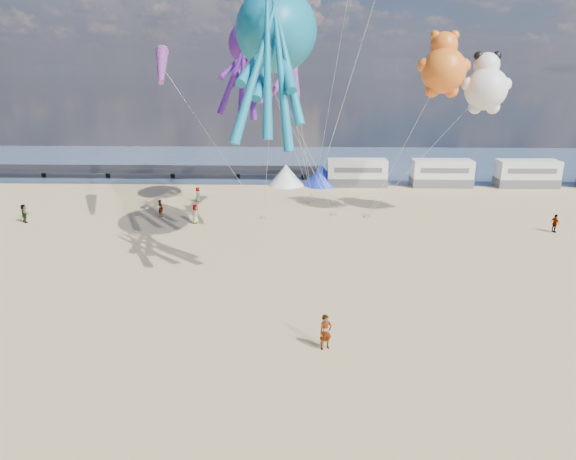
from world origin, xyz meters
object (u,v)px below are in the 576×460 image
object	(u,v)px
sandbag_b	(334,214)
sandbag_e	(312,202)
sandbag_a	(264,218)
motorhome_2	(527,174)
beachgoer_4	(24,213)
windsock_right	(294,76)
kite_teddy_orange	(443,71)
beachgoer_5	(161,208)
beachgoer_0	(195,214)
kite_octopus_purple	(251,44)
motorhome_0	(357,173)
tent_blue	(321,175)
tent_white	(286,175)
kite_panda	(486,89)
windsock_left	(162,66)
beachgoer_6	(198,195)
standing_person	(326,332)
sandbag_c	(367,216)
sandbag_d	(334,205)
kite_octopus_teal	(276,31)
motorhome_1	(441,173)
windsock_mid	(278,86)
beachgoer_3	(555,223)

from	to	relation	value
sandbag_b	sandbag_e	xyz separation A→B (m)	(-1.85, 4.33, 0.00)
sandbag_a	sandbag_b	xyz separation A→B (m)	(6.26, 1.37, 0.00)
motorhome_2	beachgoer_4	distance (m)	51.46
windsock_right	kite_teddy_orange	bearing A→B (deg)	12.85
beachgoer_4	beachgoer_5	world-z (taller)	beachgoer_4
beachgoer_0	kite_octopus_purple	world-z (taller)	kite_octopus_purple
motorhome_0	sandbag_e	distance (m)	9.74
kite_octopus_purple	tent_blue	bearing A→B (deg)	73.06
motorhome_0	sandbag_a	bearing A→B (deg)	-124.49
kite_teddy_orange	motorhome_2	bearing A→B (deg)	57.35
beachgoer_0	tent_white	bearing A→B (deg)	-2.69
kite_panda	windsock_left	xyz separation A→B (m)	(-25.87, -1.73, 1.77)
beachgoer_6	windsock_right	bearing A→B (deg)	-165.49
motorhome_0	sandbag_b	bearing A→B (deg)	-104.66
beachgoer_0	kite_panda	size ratio (longest dim) A/B	0.29
beachgoer_0	sandbag_e	size ratio (longest dim) A/B	3.31
sandbag_a	beachgoer_0	bearing A→B (deg)	-165.54
windsock_left	windsock_right	size ratio (longest dim) A/B	1.21
sandbag_e	kite_octopus_purple	xyz separation A→B (m)	(-5.44, -2.95, 14.59)
motorhome_2	kite_octopus_purple	world-z (taller)	kite_octopus_purple
standing_person	windsock_left	bearing A→B (deg)	96.42
tent_blue	kite_teddy_orange	size ratio (longest dim) A/B	0.66
motorhome_2	kite_panda	distance (m)	19.81
tent_white	sandbag_c	xyz separation A→B (m)	(7.73, -12.97, -1.09)
motorhome_2	sandbag_d	distance (m)	23.95
kite_octopus_purple	kite_panda	distance (m)	19.76
sandbag_c	kite_octopus_teal	size ratio (longest dim) A/B	0.04
standing_person	sandbag_c	bearing A→B (deg)	53.48
beachgoer_4	sandbag_a	xyz separation A→B (m)	(20.55, 1.60, -0.69)
beachgoer_6	sandbag_a	distance (m)	9.22
motorhome_1	beachgoer_4	size ratio (longest dim) A/B	4.11
standing_person	sandbag_a	size ratio (longest dim) A/B	3.49
tent_blue	sandbag_e	bearing A→B (deg)	-97.81
sandbag_c	kite_octopus_purple	bearing A→B (deg)	169.75
motorhome_0	kite_panda	bearing A→B (deg)	-58.04
sandbag_e	windsock_right	size ratio (longest dim) A/B	0.09
sandbag_a	kite_octopus_teal	distance (m)	17.17
windsock_mid	motorhome_1	bearing A→B (deg)	64.01
motorhome_1	sandbag_e	bearing A→B (deg)	-150.82
beachgoer_0	beachgoer_6	bearing A→B (deg)	32.27
tent_white	beachgoer_0	xyz separation A→B (m)	(-7.26, -15.34, -0.37)
tent_white	motorhome_1	bearing A→B (deg)	0.00
kite_octopus_purple	kite_teddy_orange	world-z (taller)	kite_octopus_purple
sandbag_e	kite_octopus_teal	bearing A→B (deg)	-101.13
windsock_mid	motorhome_2	bearing A→B (deg)	52.79
standing_person	sandbag_d	size ratio (longest dim) A/B	3.49
beachgoer_3	sandbag_b	bearing A→B (deg)	56.90
beachgoer_4	motorhome_0	bearing A→B (deg)	-109.51
sandbag_d	motorhome_0	bearing A→B (deg)	71.67
sandbag_b	sandbag_a	bearing A→B (deg)	-167.67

